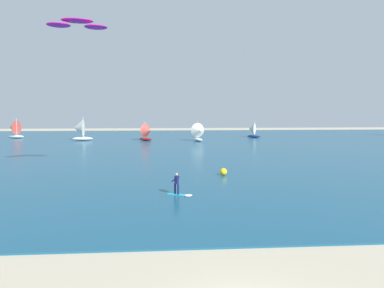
# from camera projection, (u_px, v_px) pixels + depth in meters

# --- Properties ---
(ocean) EXTENTS (160.00, 90.00, 0.10)m
(ocean) POSITION_uv_depth(u_px,v_px,m) (182.00, 146.00, 60.72)
(ocean) COLOR navy
(ocean) RESTS_ON ground
(kitesurfer) EXTENTS (2.01, 1.32, 1.67)m
(kitesurfer) POSITION_uv_depth(u_px,v_px,m) (179.00, 187.00, 25.81)
(kitesurfer) COLOR #26B2CC
(kitesurfer) RESTS_ON ocean
(kite) EXTENTS (5.50, 2.61, 0.80)m
(kite) POSITION_uv_depth(u_px,v_px,m) (77.00, 24.00, 30.88)
(kite) COLOR #B21999
(sailboat_heeled_over) EXTENTS (3.26, 2.91, 3.65)m
(sailboat_heeled_over) POSITION_uv_depth(u_px,v_px,m) (252.00, 130.00, 78.66)
(sailboat_heeled_over) COLOR navy
(sailboat_heeled_over) RESTS_ON ocean
(sailboat_mid_right) EXTENTS (3.56, 3.37, 3.96)m
(sailboat_mid_right) POSITION_uv_depth(u_px,v_px,m) (147.00, 132.00, 70.65)
(sailboat_mid_right) COLOR maroon
(sailboat_mid_right) RESTS_ON ocean
(sailboat_far_right) EXTENTS (4.23, 3.58, 4.95)m
(sailboat_far_right) POSITION_uv_depth(u_px,v_px,m) (79.00, 130.00, 70.64)
(sailboat_far_right) COLOR silver
(sailboat_far_right) RESTS_ON ocean
(sailboat_far_left) EXTENTS (3.98, 3.50, 4.47)m
(sailboat_far_left) POSITION_uv_depth(u_px,v_px,m) (14.00, 129.00, 76.79)
(sailboat_far_left) COLOR silver
(sailboat_far_left) RESTS_ON ocean
(sailboat_center_horizon) EXTENTS (3.25, 3.66, 4.11)m
(sailboat_center_horizon) POSITION_uv_depth(u_px,v_px,m) (199.00, 132.00, 69.09)
(sailboat_center_horizon) COLOR white
(sailboat_center_horizon) RESTS_ON ocean
(marker_buoy) EXTENTS (0.70, 0.70, 0.70)m
(marker_buoy) POSITION_uv_depth(u_px,v_px,m) (223.00, 172.00, 33.61)
(marker_buoy) COLOR yellow
(marker_buoy) RESTS_ON ocean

